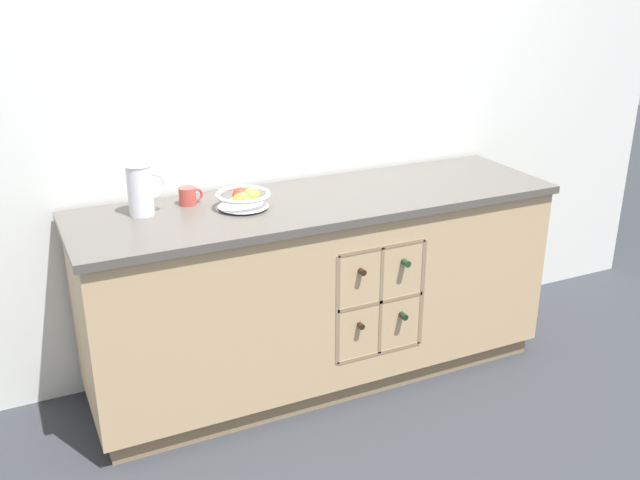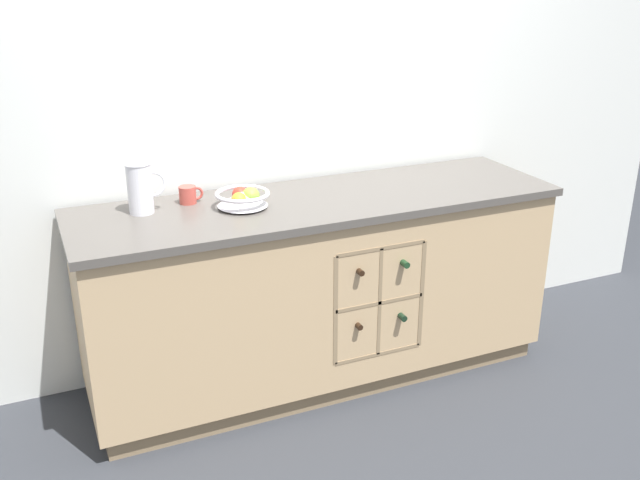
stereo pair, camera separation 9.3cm
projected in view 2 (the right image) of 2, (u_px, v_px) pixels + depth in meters
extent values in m
plane|color=#2D3035|center=(320.00, 374.00, 3.48)|extent=(14.00, 14.00, 0.00)
cube|color=silver|center=(289.00, 99.00, 3.32)|extent=(4.54, 0.06, 2.55)
cube|color=#8B7354|center=(320.00, 366.00, 3.46)|extent=(2.08, 0.53, 0.09)
cube|color=tan|center=(320.00, 285.00, 3.30)|extent=(2.14, 0.59, 0.77)
cube|color=#514C47|center=(320.00, 202.00, 3.15)|extent=(2.18, 0.63, 0.03)
cube|color=#8B7354|center=(369.00, 294.00, 3.19)|extent=(0.42, 0.01, 0.51)
cube|color=#8B7354|center=(331.00, 307.00, 3.07)|extent=(0.02, 0.10, 0.51)
cube|color=#8B7354|center=(416.00, 290.00, 3.23)|extent=(0.02, 0.10, 0.51)
cube|color=#8B7354|center=(373.00, 349.00, 3.24)|extent=(0.42, 0.10, 0.02)
cube|color=#8B7354|center=(375.00, 298.00, 3.15)|extent=(0.42, 0.10, 0.02)
cube|color=#8B7354|center=(376.00, 245.00, 3.05)|extent=(0.42, 0.10, 0.02)
cube|color=#8B7354|center=(375.00, 298.00, 3.15)|extent=(0.02, 0.10, 0.51)
cylinder|color=black|center=(341.00, 309.00, 3.24)|extent=(0.07, 0.21, 0.07)
cylinder|color=black|center=(356.00, 323.00, 3.11)|extent=(0.03, 0.09, 0.03)
cylinder|color=black|center=(384.00, 301.00, 3.31)|extent=(0.08, 0.21, 0.08)
cylinder|color=black|center=(400.00, 315.00, 3.18)|extent=(0.03, 0.09, 0.03)
cylinder|color=black|center=(344.00, 258.00, 3.13)|extent=(0.07, 0.19, 0.07)
cylinder|color=black|center=(358.00, 270.00, 3.01)|extent=(0.03, 0.08, 0.03)
cylinder|color=#19381E|center=(388.00, 252.00, 3.19)|extent=(0.08, 0.19, 0.08)
cylinder|color=#19381E|center=(403.00, 262.00, 3.08)|extent=(0.03, 0.08, 0.03)
cylinder|color=silver|center=(243.00, 206.00, 3.03)|extent=(0.10, 0.10, 0.01)
cone|color=silver|center=(242.00, 199.00, 3.02)|extent=(0.21, 0.21, 0.06)
torus|color=silver|center=(242.00, 194.00, 3.01)|extent=(0.23, 0.23, 0.02)
sphere|color=gold|center=(239.00, 200.00, 2.99)|extent=(0.07, 0.07, 0.07)
sphere|color=red|center=(240.00, 194.00, 3.06)|extent=(0.07, 0.07, 0.07)
sphere|color=#7FA838|center=(251.00, 196.00, 3.03)|extent=(0.08, 0.08, 0.08)
cylinder|color=white|center=(140.00, 188.00, 2.93)|extent=(0.10, 0.10, 0.21)
torus|color=white|center=(137.00, 164.00, 2.89)|extent=(0.11, 0.11, 0.01)
torus|color=white|center=(153.00, 184.00, 2.95)|extent=(0.11, 0.01, 0.11)
cylinder|color=#B7473D|center=(188.00, 195.00, 3.07)|extent=(0.07, 0.07, 0.08)
torus|color=#B7473D|center=(197.00, 193.00, 3.09)|extent=(0.06, 0.01, 0.06)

